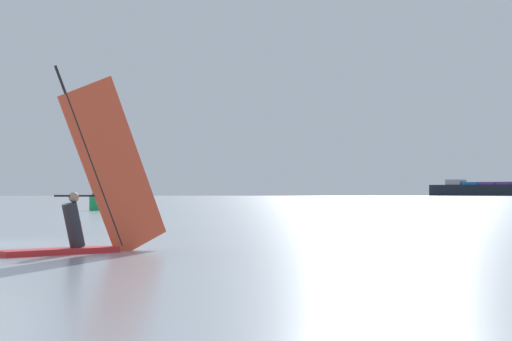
% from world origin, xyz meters
% --- Properties ---
extents(windsurfer, '(2.60, 3.48, 4.09)m').
position_xyz_m(windsurfer, '(3.71, -2.42, 1.01)').
color(windsurfer, red).
rests_on(windsurfer, ground_plane).
extents(channel_buoy, '(1.10, 1.10, 1.71)m').
position_xyz_m(channel_buoy, '(-16.40, 42.95, 0.75)').
color(channel_buoy, '#19994C').
rests_on(channel_buoy, ground_plane).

